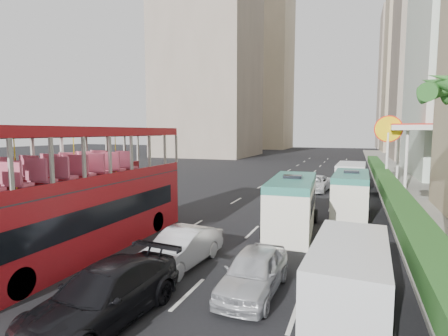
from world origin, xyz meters
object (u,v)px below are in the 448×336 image
at_px(minibus_far, 351,194).
at_px(panel_van_near, 349,278).
at_px(van_asset, 315,191).
at_px(minibus_near, 292,205).
at_px(shell_station, 428,157).
at_px(car_black, 105,321).
at_px(car_silver_lane_b, 254,292).
at_px(car_silver_lane_a, 181,266).
at_px(double_decker_bus, 85,190).
at_px(panel_van_far, 351,177).

relative_size(minibus_far, panel_van_near, 1.18).
xyz_separation_m(van_asset, minibus_near, (0.21, -12.36, 1.31)).
height_order(minibus_far, shell_station, shell_station).
height_order(minibus_near, shell_station, shell_station).
bearing_deg(car_black, car_silver_lane_b, 47.08).
bearing_deg(shell_station, car_silver_lane_a, -116.75).
distance_m(car_silver_lane_a, van_asset, 18.48).
distance_m(car_silver_lane_b, minibus_near, 7.14).
bearing_deg(car_silver_lane_a, double_decker_bus, -175.46).
height_order(van_asset, panel_van_far, panel_van_far).
height_order(double_decker_bus, car_silver_lane_a, double_decker_bus).
bearing_deg(car_black, minibus_far, 72.58).
distance_m(double_decker_bus, shell_station, 28.02).
height_order(car_silver_lane_b, minibus_far, minibus_far).
xyz_separation_m(panel_van_near, shell_station, (5.86, 24.38, 1.80)).
xyz_separation_m(double_decker_bus, car_black, (4.27, -4.11, -2.53)).
bearing_deg(car_silver_lane_a, panel_van_far, 80.17).
height_order(double_decker_bus, panel_van_near, double_decker_bus).
distance_m(car_black, shell_station, 29.67).
xyz_separation_m(minibus_near, shell_station, (8.63, 17.17, 1.44)).
bearing_deg(car_silver_lane_a, minibus_near, 68.59).
xyz_separation_m(car_silver_lane_b, panel_van_far, (2.48, 21.27, 1.10)).
relative_size(car_silver_lane_a, car_silver_lane_b, 1.05).
bearing_deg(shell_station, minibus_far, -115.39).
bearing_deg(shell_station, car_black, -113.39).
bearing_deg(shell_station, panel_van_near, -103.52).
distance_m(minibus_near, panel_van_near, 7.73).
relative_size(panel_van_near, shell_station, 0.59).
xyz_separation_m(car_silver_lane_a, panel_van_near, (5.77, -1.31, 0.95)).
distance_m(car_silver_lane_b, panel_van_near, 2.89).
bearing_deg(panel_van_near, car_silver_lane_b, 178.45).
height_order(car_silver_lane_a, car_black, car_black).
xyz_separation_m(double_decker_bus, panel_van_far, (9.90, 20.08, -1.43)).
height_order(car_silver_lane_a, minibus_far, minibus_far).
relative_size(minibus_far, panel_van_far, 1.02).
bearing_deg(minibus_far, panel_van_far, 91.69).
distance_m(car_silver_lane_a, car_silver_lane_b, 3.24).
xyz_separation_m(minibus_near, panel_van_far, (2.53, 14.25, -0.21)).
bearing_deg(minibus_far, car_black, -110.54).
height_order(double_decker_bus, car_silver_lane_b, double_decker_bus).
bearing_deg(car_silver_lane_b, shell_station, 71.46).
bearing_deg(shell_station, van_asset, -151.46).
height_order(minibus_near, panel_van_near, minibus_near).
relative_size(car_silver_lane_b, shell_station, 0.48).
xyz_separation_m(van_asset, shell_station, (8.84, 4.81, 2.75)).
distance_m(car_silver_lane_a, panel_van_far, 20.93).
relative_size(double_decker_bus, car_silver_lane_b, 2.84).
bearing_deg(car_silver_lane_a, car_silver_lane_b, -14.60).
relative_size(car_black, panel_van_near, 1.03).
relative_size(minibus_far, shell_station, 0.70).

